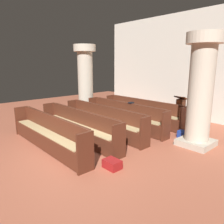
% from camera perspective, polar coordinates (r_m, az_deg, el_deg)
% --- Properties ---
extents(ground_plane, '(19.20, 19.20, 0.00)m').
position_cam_1_polar(ground_plane, '(5.73, -9.67, -11.97)').
color(ground_plane, '#AD5B42').
extents(back_wall, '(10.00, 0.16, 4.50)m').
position_cam_1_polar(back_wall, '(9.87, 21.57, 11.17)').
color(back_wall, silver).
rests_on(back_wall, ground).
extents(pew_row_0, '(3.80, 0.47, 0.93)m').
position_cam_1_polar(pew_row_0, '(8.83, 7.86, 0.36)').
color(pew_row_0, '#562819').
rests_on(pew_row_0, ground).
extents(pew_row_1, '(3.80, 0.46, 0.93)m').
position_cam_1_polar(pew_row_1, '(8.09, 3.18, -0.68)').
color(pew_row_1, '#562819').
rests_on(pew_row_1, ground).
extents(pew_row_2, '(3.80, 0.46, 0.93)m').
position_cam_1_polar(pew_row_2, '(7.42, -2.39, -1.92)').
color(pew_row_2, '#562819').
rests_on(pew_row_2, ground).
extents(pew_row_3, '(3.80, 0.47, 0.93)m').
position_cam_1_polar(pew_row_3, '(6.83, -9.00, -3.37)').
color(pew_row_3, '#562819').
rests_on(pew_row_3, ground).
extents(pew_row_4, '(3.80, 0.46, 0.93)m').
position_cam_1_polar(pew_row_4, '(6.36, -16.74, -5.00)').
color(pew_row_4, '#562819').
rests_on(pew_row_4, ground).
extents(pillar_aisle_side, '(0.99, 0.99, 3.19)m').
position_cam_1_polar(pillar_aisle_side, '(6.55, 22.42, 5.56)').
color(pillar_aisle_side, '#B6AD9A').
rests_on(pillar_aisle_side, ground).
extents(pillar_far_side, '(0.99, 0.99, 3.19)m').
position_cam_1_polar(pillar_far_side, '(10.06, -7.05, 8.62)').
color(pillar_far_side, '#B6AD9A').
rests_on(pillar_far_side, ground).
extents(lectern, '(0.48, 0.45, 1.08)m').
position_cam_1_polar(lectern, '(9.30, 17.63, 0.22)').
color(lectern, brown).
rests_on(lectern, ground).
extents(hymn_book, '(0.16, 0.19, 0.04)m').
position_cam_1_polar(hymn_book, '(8.02, 5.05, 2.47)').
color(hymn_book, black).
rests_on(hymn_book, pew_row_1).
extents(kneeler_box_red, '(0.41, 0.30, 0.20)m').
position_cam_1_polar(kneeler_box_red, '(5.13, 0.03, -13.61)').
color(kneeler_box_red, maroon).
rests_on(kneeler_box_red, ground).
extents(kneeler_box_blue, '(0.37, 0.24, 0.24)m').
position_cam_1_polar(kneeler_box_blue, '(7.40, 18.50, -5.70)').
color(kneeler_box_blue, navy).
rests_on(kneeler_box_blue, ground).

